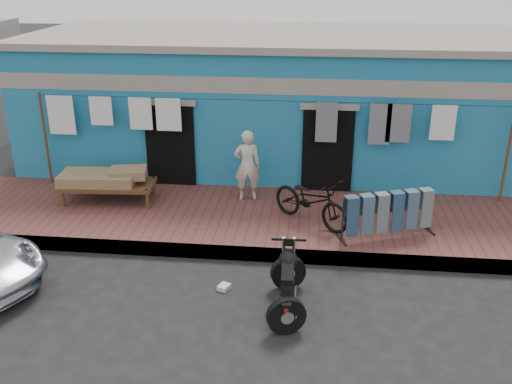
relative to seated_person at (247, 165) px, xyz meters
name	(u,v)px	position (x,y,z in m)	size (l,w,h in m)	color
ground	(242,309)	(0.38, -3.78, -1.02)	(80.00, 80.00, 0.00)	black
sidewalk	(261,220)	(0.38, -0.78, -0.89)	(28.00, 3.00, 0.25)	brown
curb	(253,254)	(0.38, -2.23, -0.89)	(28.00, 0.10, 0.25)	gray
building	(277,100)	(0.38, 3.21, 0.67)	(12.20, 5.20, 3.36)	teal
clothesline	(250,123)	(0.00, 0.47, 0.78)	(10.06, 0.06, 2.10)	brown
seated_person	(247,165)	(0.00, 0.00, 0.00)	(0.55, 0.37, 1.53)	beige
bicycle	(311,196)	(1.37, -1.07, -0.19)	(0.63, 1.79, 1.16)	black
motorcycle	(288,281)	(1.07, -3.71, -0.52)	(0.60, 1.56, 1.00)	black
charpoy	(109,186)	(-2.91, -0.40, -0.43)	(2.06, 1.09, 0.67)	brown
jeans_rack	(388,214)	(2.79, -1.48, -0.32)	(1.88, 0.99, 0.90)	black
litter_a	(286,276)	(1.00, -2.79, -0.97)	(0.19, 0.15, 0.08)	silver
litter_b	(278,269)	(0.86, -2.58, -0.97)	(0.17, 0.13, 0.09)	silver
litter_c	(224,287)	(0.01, -3.25, -0.98)	(0.20, 0.16, 0.08)	silver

